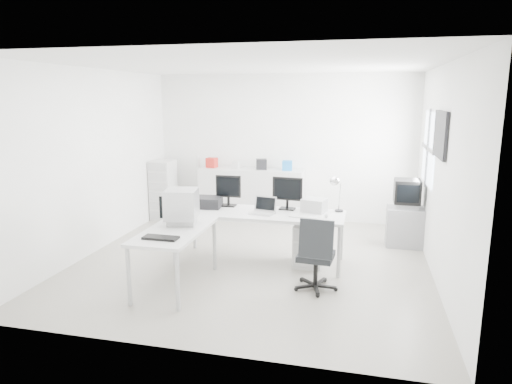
% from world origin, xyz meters
% --- Properties ---
extents(floor, '(5.00, 5.00, 0.01)m').
position_xyz_m(floor, '(0.00, 0.00, 0.00)').
color(floor, beige).
rests_on(floor, ground).
extents(ceiling, '(5.00, 5.00, 0.01)m').
position_xyz_m(ceiling, '(0.00, 0.00, 2.80)').
color(ceiling, white).
rests_on(ceiling, back_wall).
extents(back_wall, '(5.00, 0.02, 2.80)m').
position_xyz_m(back_wall, '(0.00, 2.50, 1.40)').
color(back_wall, white).
rests_on(back_wall, floor).
extents(left_wall, '(0.02, 5.00, 2.80)m').
position_xyz_m(left_wall, '(-2.50, 0.00, 1.40)').
color(left_wall, white).
rests_on(left_wall, floor).
extents(right_wall, '(0.02, 5.00, 2.80)m').
position_xyz_m(right_wall, '(2.50, 0.00, 1.40)').
color(right_wall, white).
rests_on(right_wall, floor).
extents(window, '(0.02, 1.20, 1.10)m').
position_xyz_m(window, '(2.48, 1.20, 1.60)').
color(window, white).
rests_on(window, right_wall).
extents(wall_picture, '(0.04, 0.90, 0.60)m').
position_xyz_m(wall_picture, '(2.47, 0.10, 1.90)').
color(wall_picture, black).
rests_on(wall_picture, right_wall).
extents(main_desk, '(2.40, 0.80, 0.75)m').
position_xyz_m(main_desk, '(0.11, 0.01, 0.38)').
color(main_desk, silver).
rests_on(main_desk, floor).
extents(side_desk, '(0.70, 1.40, 0.75)m').
position_xyz_m(side_desk, '(-0.74, -1.09, 0.38)').
color(side_desk, silver).
rests_on(side_desk, floor).
extents(drawer_pedestal, '(0.40, 0.50, 0.60)m').
position_xyz_m(drawer_pedestal, '(0.81, 0.06, 0.30)').
color(drawer_pedestal, silver).
rests_on(drawer_pedestal, floor).
extents(inkjet_printer, '(0.47, 0.38, 0.16)m').
position_xyz_m(inkjet_printer, '(-0.74, 0.11, 0.83)').
color(inkjet_printer, black).
rests_on(inkjet_printer, main_desk).
extents(lcd_monitor_small, '(0.39, 0.22, 0.48)m').
position_xyz_m(lcd_monitor_small, '(-0.44, 0.26, 0.99)').
color(lcd_monitor_small, black).
rests_on(lcd_monitor_small, main_desk).
extents(lcd_monitor_large, '(0.46, 0.22, 0.46)m').
position_xyz_m(lcd_monitor_large, '(0.46, 0.26, 0.98)').
color(lcd_monitor_large, black).
rests_on(lcd_monitor_large, main_desk).
extents(laptop, '(0.43, 0.44, 0.24)m').
position_xyz_m(laptop, '(0.16, -0.09, 0.87)').
color(laptop, '#B7B7BA').
rests_on(laptop, main_desk).
extents(white_keyboard, '(0.42, 0.17, 0.02)m').
position_xyz_m(white_keyboard, '(0.76, -0.14, 0.76)').
color(white_keyboard, silver).
rests_on(white_keyboard, main_desk).
extents(white_mouse, '(0.05, 0.05, 0.05)m').
position_xyz_m(white_mouse, '(1.06, -0.09, 0.78)').
color(white_mouse, silver).
rests_on(white_mouse, main_desk).
extents(laser_printer, '(0.39, 0.35, 0.19)m').
position_xyz_m(laser_printer, '(0.86, 0.23, 0.84)').
color(laser_printer, '#A6A6A6').
rests_on(laser_printer, main_desk).
extents(desk_lamp, '(0.18, 0.18, 0.47)m').
position_xyz_m(desk_lamp, '(1.21, 0.31, 0.99)').
color(desk_lamp, silver).
rests_on(desk_lamp, main_desk).
extents(crt_monitor, '(0.48, 0.48, 0.47)m').
position_xyz_m(crt_monitor, '(-0.74, -0.84, 0.99)').
color(crt_monitor, '#B7B7BA').
rests_on(crt_monitor, side_desk).
extents(black_keyboard, '(0.42, 0.17, 0.03)m').
position_xyz_m(black_keyboard, '(-0.74, -1.49, 0.76)').
color(black_keyboard, black).
rests_on(black_keyboard, side_desk).
extents(office_chair, '(0.60, 0.60, 0.96)m').
position_xyz_m(office_chair, '(1.00, -0.78, 0.48)').
color(office_chair, '#272A2C').
rests_on(office_chair, floor).
extents(tv_cabinet, '(0.58, 0.47, 0.63)m').
position_xyz_m(tv_cabinet, '(2.22, 1.28, 0.31)').
color(tv_cabinet, gray).
rests_on(tv_cabinet, floor).
extents(crt_tv, '(0.50, 0.48, 0.45)m').
position_xyz_m(crt_tv, '(2.22, 1.28, 0.85)').
color(crt_tv, black).
rests_on(crt_tv, tv_cabinet).
extents(sideboard, '(2.02, 0.51, 1.01)m').
position_xyz_m(sideboard, '(-0.58, 2.24, 0.51)').
color(sideboard, silver).
rests_on(sideboard, floor).
extents(clutter_box_a, '(0.21, 0.20, 0.19)m').
position_xyz_m(clutter_box_a, '(-1.38, 2.24, 1.11)').
color(clutter_box_a, red).
rests_on(clutter_box_a, sideboard).
extents(clutter_box_b, '(0.15, 0.14, 0.13)m').
position_xyz_m(clutter_box_b, '(-0.88, 2.24, 1.08)').
color(clutter_box_b, silver).
rests_on(clutter_box_b, sideboard).
extents(clutter_box_c, '(0.24, 0.23, 0.20)m').
position_xyz_m(clutter_box_c, '(-0.38, 2.24, 1.11)').
color(clutter_box_c, black).
rests_on(clutter_box_c, sideboard).
extents(clutter_box_d, '(0.20, 0.18, 0.18)m').
position_xyz_m(clutter_box_d, '(0.12, 2.24, 1.10)').
color(clutter_box_d, blue).
rests_on(clutter_box_d, sideboard).
extents(clutter_bottle, '(0.07, 0.07, 0.22)m').
position_xyz_m(clutter_bottle, '(-1.68, 2.28, 1.12)').
color(clutter_bottle, silver).
rests_on(clutter_bottle, sideboard).
extents(filing_cabinet, '(0.41, 0.48, 1.16)m').
position_xyz_m(filing_cabinet, '(-2.28, 1.93, 0.58)').
color(filing_cabinet, silver).
rests_on(filing_cabinet, floor).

